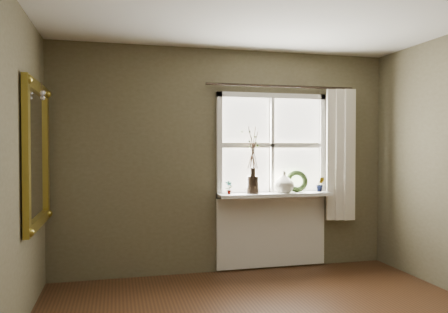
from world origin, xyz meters
TOP-DOWN VIEW (x-y plane):
  - wall_back at (0.00, 2.30)m, footprint 4.00×0.10m
  - window_frame at (0.55, 2.23)m, footprint 1.36×0.06m
  - window_sill at (0.55, 2.12)m, footprint 1.36×0.26m
  - window_apron at (0.55, 2.23)m, footprint 1.36×0.04m
  - dark_jug at (0.28, 2.12)m, footprint 0.15×0.15m
  - cream_vase at (0.66, 2.12)m, footprint 0.27×0.27m
  - wreath at (0.84, 2.16)m, footprint 0.28×0.17m
  - potted_plant_left at (-0.01, 2.12)m, footprint 0.09×0.07m
  - potted_plant_right at (1.13, 2.12)m, footprint 0.11×0.10m
  - curtain at (1.39, 2.13)m, footprint 0.36×0.12m
  - curtain_rod at (0.65, 2.17)m, footprint 1.84×0.03m
  - gilt_mirror at (-1.96, 1.58)m, footprint 0.10×1.11m

SIDE VIEW (x-z plane):
  - window_apron at x=0.55m, z-range 0.02..0.90m
  - window_sill at x=0.55m, z-range 0.88..0.92m
  - potted_plant_left at x=-0.01m, z-range 0.92..1.08m
  - potted_plant_right at x=1.13m, z-range 0.92..1.10m
  - dark_jug at x=0.28m, z-range 0.92..1.12m
  - wreath at x=0.84m, z-range 0.88..1.16m
  - cream_vase at x=0.66m, z-range 0.92..1.17m
  - wall_back at x=0.00m, z-range 0.00..2.60m
  - curtain at x=1.39m, z-range 0.57..2.16m
  - gilt_mirror at x=-1.96m, z-range 0.73..2.06m
  - window_frame at x=0.55m, z-range 0.86..2.10m
  - curtain_rod at x=0.65m, z-range 2.16..2.20m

